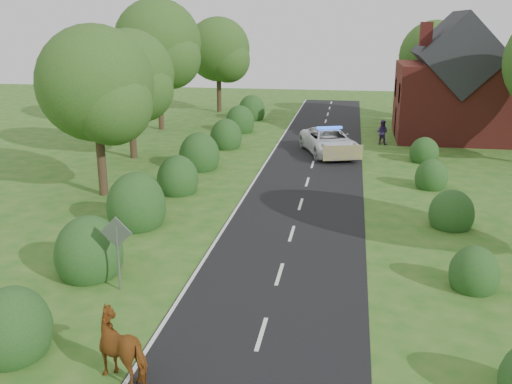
% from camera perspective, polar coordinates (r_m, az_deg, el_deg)
% --- Properties ---
extents(ground, '(120.00, 120.00, 0.00)m').
position_cam_1_polar(ground, '(16.49, 0.55, -14.06)').
color(ground, '#255F19').
extents(road, '(6.00, 70.00, 0.02)m').
position_cam_1_polar(road, '(30.28, 5.00, 0.49)').
color(road, black).
rests_on(road, ground).
extents(road_markings, '(4.96, 70.00, 0.01)m').
position_cam_1_polar(road_markings, '(28.46, 1.45, -0.48)').
color(road_markings, white).
rests_on(road_markings, road).
extents(hedgerow_left, '(2.75, 50.41, 3.00)m').
position_cam_1_polar(hedgerow_left, '(28.20, -8.84, 0.69)').
color(hedgerow_left, '#204019').
rests_on(hedgerow_left, ground).
extents(hedgerow_right, '(2.10, 45.78, 2.10)m').
position_cam_1_polar(hedgerow_right, '(26.78, 18.55, -1.31)').
color(hedgerow_right, '#204019').
rests_on(hedgerow_right, ground).
extents(tree_left_a, '(5.74, 5.60, 8.38)m').
position_cam_1_polar(tree_left_a, '(28.65, -15.40, 9.92)').
color(tree_left_a, '#332316').
rests_on(tree_left_a, ground).
extents(tree_left_b, '(5.74, 5.60, 8.07)m').
position_cam_1_polar(tree_left_b, '(36.59, -12.30, 11.02)').
color(tree_left_b, '#332316').
rests_on(tree_left_b, ground).
extents(tree_left_c, '(6.97, 6.80, 10.22)m').
position_cam_1_polar(tree_left_c, '(46.33, -9.51, 14.14)').
color(tree_left_c, '#332316').
rests_on(tree_left_c, ground).
extents(tree_left_d, '(6.15, 6.00, 8.89)m').
position_cam_1_polar(tree_left_d, '(55.33, -3.55, 13.78)').
color(tree_left_d, '#332316').
rests_on(tree_left_d, ground).
extents(tree_right_c, '(6.15, 6.00, 8.58)m').
position_cam_1_polar(tree_right_c, '(52.42, 17.72, 12.56)').
color(tree_right_c, '#332316').
rests_on(tree_right_c, ground).
extents(road_sign, '(1.06, 0.08, 2.53)m').
position_cam_1_polar(road_sign, '(18.81, -13.73, -4.93)').
color(road_sign, gray).
rests_on(road_sign, ground).
extents(house, '(8.00, 7.40, 9.17)m').
position_cam_1_polar(house, '(44.84, 19.15, 9.86)').
color(house, maroon).
rests_on(house, ground).
extents(cow, '(2.23, 1.67, 1.41)m').
position_cam_1_polar(cow, '(14.84, -12.90, -15.16)').
color(cow, brown).
rests_on(cow, ground).
extents(police_van, '(4.58, 6.63, 1.83)m').
position_cam_1_polar(police_van, '(37.94, 7.31, 5.03)').
color(police_van, white).
rests_on(police_van, ground).
extents(pedestrian_red, '(0.71, 0.70, 1.65)m').
position_cam_1_polar(pedestrian_red, '(42.26, 12.49, 5.95)').
color(pedestrian_red, '#B11A31').
rests_on(pedestrian_red, ground).
extents(pedestrian_purple, '(1.01, 0.89, 1.74)m').
position_cam_1_polar(pedestrian_purple, '(41.65, 12.50, 5.85)').
color(pedestrian_purple, '#362258').
rests_on(pedestrian_purple, ground).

